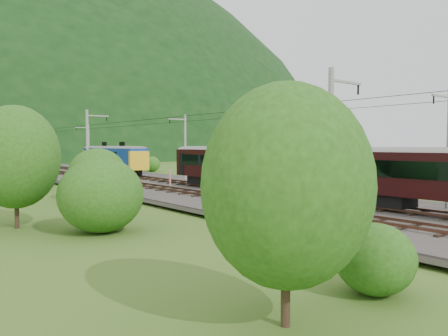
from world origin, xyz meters
TOP-DOWN VIEW (x-y plane):
  - ground at (0.00, 0.00)m, footprint 600.00×600.00m
  - railbed at (0.00, 10.00)m, footprint 14.00×220.00m
  - track_left at (-2.40, 10.00)m, footprint 2.40×220.00m
  - track_right at (2.40, 10.00)m, footprint 2.40×220.00m
  - catenary_left at (-6.12, 32.00)m, footprint 2.54×192.28m
  - catenary_right at (6.12, 32.00)m, footprint 2.54×192.28m
  - overhead_wires at (0.00, 10.00)m, footprint 4.83×198.00m
  - hazard_post_near at (-0.73, 66.92)m, footprint 0.15×0.15m
  - hazard_post_far at (0.43, 26.07)m, footprint 0.18×0.18m
  - signal at (-4.79, 59.29)m, footprint 0.26×0.26m
  - vegetation_left at (-14.25, 18.44)m, footprint 13.02×142.34m

SIDE VIEW (x-z plane):
  - ground at x=0.00m, z-range 0.00..0.00m
  - railbed at x=0.00m, z-range 0.00..0.30m
  - track_left at x=-2.40m, z-range 0.24..0.51m
  - track_right at x=2.40m, z-range 0.24..0.51m
  - hazard_post_near at x=-0.73m, z-range 0.30..1.70m
  - hazard_post_far at x=0.43m, z-range 0.30..2.00m
  - signal at x=-4.79m, z-range 0.51..2.89m
  - vegetation_left at x=-14.25m, z-range -0.68..6.04m
  - catenary_left at x=-6.12m, z-range 0.50..8.50m
  - catenary_right at x=6.12m, z-range 0.50..8.50m
  - overhead_wires at x=0.00m, z-range 7.08..7.12m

